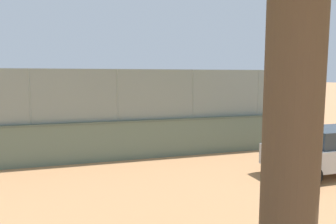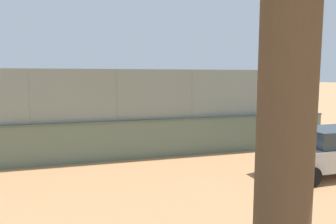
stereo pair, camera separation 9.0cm
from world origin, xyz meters
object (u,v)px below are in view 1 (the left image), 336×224
(player_foreground_swinging, at_px, (185,110))
(sports_ball, at_px, (212,133))
(courtside_bench, at_px, (18,147))
(parked_car_silver, at_px, (333,150))
(player_baseline_waiting, at_px, (189,116))
(spare_ball_by_wall, at_px, (63,151))

(player_foreground_swinging, bearing_deg, sports_ball, 90.34)
(courtside_bench, bearing_deg, player_foreground_swinging, -141.40)
(courtside_bench, height_order, parked_car_silver, parked_car_silver)
(player_foreground_swinging, relative_size, sports_ball, 13.34)
(player_baseline_waiting, relative_size, parked_car_silver, 0.33)
(sports_ball, relative_size, courtside_bench, 0.07)
(player_foreground_swinging, bearing_deg, parked_car_silver, 95.20)
(sports_ball, bearing_deg, courtside_bench, 16.77)
(player_baseline_waiting, xyz_separation_m, courtside_bench, (8.93, 4.65, -0.43))
(player_baseline_waiting, distance_m, parked_car_silver, 9.81)
(player_foreground_swinging, relative_size, courtside_bench, 0.94)
(spare_ball_by_wall, height_order, parked_car_silver, parked_car_silver)
(courtside_bench, bearing_deg, player_baseline_waiting, -152.48)
(player_baseline_waiting, distance_m, player_foreground_swinging, 3.21)
(player_foreground_swinging, xyz_separation_m, courtside_bench, (9.72, 7.76, -0.42))
(spare_ball_by_wall, xyz_separation_m, courtside_bench, (1.68, 0.59, 0.40))
(player_baseline_waiting, relative_size, sports_ball, 13.38)
(player_baseline_waiting, height_order, parked_car_silver, parked_car_silver)
(player_baseline_waiting, distance_m, courtside_bench, 10.08)
(spare_ball_by_wall, bearing_deg, parked_car_silver, 148.86)
(sports_ball, xyz_separation_m, parked_car_silver, (-1.13, 7.90, 0.76))
(player_baseline_waiting, height_order, sports_ball, player_baseline_waiting)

